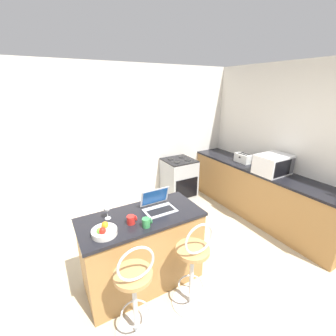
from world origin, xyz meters
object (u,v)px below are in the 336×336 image
at_px(laptop, 158,204).
at_px(toaster, 243,158).
at_px(mug_red, 131,220).
at_px(bar_stool_near, 135,294).
at_px(bar_stool_far, 193,267).
at_px(stove_range, 179,181).
at_px(wine_glass_short, 107,208).
at_px(mug_green, 146,223).
at_px(microwave, 273,164).
at_px(mug_blue, 263,162).
at_px(fruit_bowl, 104,231).

relative_size(laptop, toaster, 1.17).
height_order(toaster, mug_red, toaster).
bearing_deg(bar_stool_near, toaster, 25.99).
relative_size(bar_stool_far, mug_red, 10.35).
xyz_separation_m(stove_range, wine_glass_short, (-1.75, -1.35, 0.57)).
bearing_deg(mug_green, stove_range, 49.16).
distance_m(microwave, wine_glass_short, 2.67).
relative_size(microwave, mug_blue, 5.26).
xyz_separation_m(toaster, mug_blue, (0.22, -0.26, -0.03)).
relative_size(fruit_bowl, mug_green, 2.42).
relative_size(fruit_bowl, mug_blue, 2.39).
distance_m(bar_stool_far, wine_glass_short, 1.07).
bearing_deg(bar_stool_far, wine_glass_short, 133.41).
distance_m(bar_stool_far, mug_green, 0.66).
xyz_separation_m(bar_stool_far, mug_blue, (2.28, 1.05, 0.45)).
height_order(toaster, stove_range, toaster).
bearing_deg(stove_range, toaster, -37.10).
bearing_deg(mug_blue, wine_glass_short, -172.70).
distance_m(bar_stool_far, laptop, 0.75).
relative_size(bar_stool_near, toaster, 3.52).
xyz_separation_m(toaster, wine_glass_short, (-2.70, -0.63, 0.04)).
height_order(mug_red, mug_blue, mug_blue).
height_order(laptop, microwave, microwave).
distance_m(laptop, mug_red, 0.39).
bearing_deg(mug_red, stove_range, 44.82).
distance_m(fruit_bowl, mug_blue, 3.09).
height_order(stove_range, wine_glass_short, wine_glass_short).
height_order(stove_range, fruit_bowl, fruit_bowl).
bearing_deg(wine_glass_short, microwave, -0.03).
height_order(laptop, mug_red, laptop).
distance_m(stove_range, mug_blue, 1.60).
relative_size(microwave, wine_glass_short, 3.21).
xyz_separation_m(laptop, mug_red, (-0.37, -0.13, -0.01)).
bearing_deg(mug_red, mug_green, -48.47).
bearing_deg(stove_range, bar_stool_near, -130.64).
relative_size(toaster, mug_green, 3.02).
xyz_separation_m(bar_stool_far, fruit_bowl, (-0.75, 0.42, 0.44)).
height_order(stove_range, mug_blue, mug_blue).
distance_m(bar_stool_far, stove_range, 2.31).
height_order(laptop, mug_green, laptop).
height_order(mug_red, wine_glass_short, wine_glass_short).
bearing_deg(mug_red, mug_blue, 12.10).
bearing_deg(fruit_bowl, bar_stool_near, -73.84).
bearing_deg(bar_stool_near, wine_glass_short, 91.27).
height_order(mug_red, fruit_bowl, fruit_bowl).
bearing_deg(toaster, fruit_bowl, -162.38).
bearing_deg(wine_glass_short, stove_range, 37.54).
relative_size(microwave, mug_green, 5.32).
bearing_deg(wine_glass_short, bar_stool_far, -46.59).
relative_size(laptop, mug_red, 3.44).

